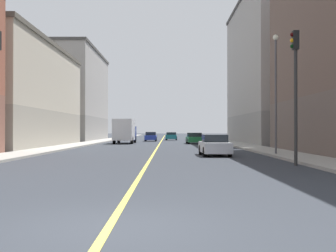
# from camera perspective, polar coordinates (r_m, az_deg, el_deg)

# --- Properties ---
(ground_plane) EXTENTS (400.00, 400.00, 0.00)m
(ground_plane) POSITION_cam_1_polar(r_m,az_deg,el_deg) (7.51, -7.99, -13.57)
(ground_plane) COLOR #2D3239
(ground_plane) RESTS_ON ground
(sidewalk_left) EXTENTS (2.75, 168.00, 0.15)m
(sidewalk_left) POSITION_cam_1_polar(r_m,az_deg,el_deg) (56.82, 8.06, -2.18)
(sidewalk_left) COLOR #9E9B93
(sidewalk_left) RESTS_ON ground
(sidewalk_right) EXTENTS (2.75, 168.00, 0.15)m
(sidewalk_right) POSITION_cam_1_polar(r_m,az_deg,el_deg) (57.14, -9.89, -2.17)
(sidewalk_right) COLOR #9E9B93
(sidewalk_right) RESTS_ON ground
(lane_center_stripe) EXTENTS (0.16, 154.00, 0.01)m
(lane_center_stripe) POSITION_cam_1_polar(r_m,az_deg,el_deg) (56.28, -0.94, -2.27)
(lane_center_stripe) COLOR #E5D14C
(lane_center_stripe) RESTS_ON ground
(building_left_mid) EXTENTS (12.25, 23.89, 18.40)m
(building_left_mid) POSITION_cam_1_polar(r_m,az_deg,el_deg) (55.77, 16.06, 7.21)
(building_left_mid) COLOR gray
(building_left_mid) RESTS_ON ground
(building_right_distant) EXTENTS (12.25, 21.89, 14.41)m
(building_right_distant) POSITION_cam_1_polar(r_m,az_deg,el_deg) (70.07, -14.19, 3.98)
(building_right_distant) COLOR gray
(building_right_distant) RESTS_ON ground
(traffic_light_left_near) EXTENTS (0.40, 0.32, 6.42)m
(traffic_light_left_near) POSITION_cam_1_polar(r_m,az_deg,el_deg) (20.90, 17.07, 6.16)
(traffic_light_left_near) COLOR #2D2D2D
(traffic_light_left_near) RESTS_ON ground
(street_lamp_left_near) EXTENTS (0.36, 0.36, 7.82)m
(street_lamp_left_near) POSITION_cam_1_polar(r_m,az_deg,el_deg) (28.46, 14.58, 5.80)
(street_lamp_left_near) COLOR #4C4C51
(street_lamp_left_near) RESTS_ON ground
(car_silver) EXTENTS (1.87, 4.27, 1.39)m
(car_silver) POSITION_cam_1_polar(r_m,az_deg,el_deg) (27.75, 6.47, -2.67)
(car_silver) COLOR silver
(car_silver) RESTS_ON ground
(car_blue) EXTENTS (1.81, 4.22, 1.39)m
(car_blue) POSITION_cam_1_polar(r_m,az_deg,el_deg) (63.60, -2.25, -1.47)
(car_blue) COLOR #23389E
(car_blue) RESTS_ON ground
(car_teal) EXTENTS (1.98, 3.97, 1.31)m
(car_teal) POSITION_cam_1_polar(r_m,az_deg,el_deg) (70.16, 0.58, -1.40)
(car_teal) COLOR #196670
(car_teal) RESTS_ON ground
(car_green) EXTENTS (1.99, 4.47, 1.36)m
(car_green) POSITION_cam_1_polar(r_m,az_deg,el_deg) (51.81, 3.71, -1.69)
(car_green) COLOR #1E6B38
(car_green) RESTS_ON ground
(box_truck) EXTENTS (2.43, 7.53, 3.02)m
(box_truck) POSITION_cam_1_polar(r_m,az_deg,el_deg) (52.73, -5.81, -0.65)
(box_truck) COLOR navy
(box_truck) RESTS_ON ground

